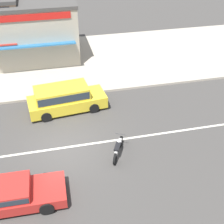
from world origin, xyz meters
TOP-DOWN VIEW (x-y plane):
  - ground_plane at (0.00, 0.00)m, footprint 160.00×160.00m
  - lane_centre_stripe at (0.00, 0.00)m, footprint 50.40×0.14m
  - kerb_strip at (0.00, 9.97)m, footprint 68.00×10.00m
  - sedan_red_0 at (-2.51, -3.07)m, footprint 4.55×1.89m
  - minivan_yellow_2 at (0.39, 3.51)m, footprint 4.85×2.22m
  - motorcycle_0 at (2.54, -1.07)m, footprint 1.00×1.75m
  - shopfront_far_kios at (-1.20, 11.56)m, footprint 6.70×6.06m

SIDE VIEW (x-z plane):
  - ground_plane at x=0.00m, z-range 0.00..0.00m
  - lane_centre_stripe at x=0.00m, z-range 0.00..0.01m
  - kerb_strip at x=0.00m, z-range 0.00..0.15m
  - motorcycle_0 at x=2.54m, z-range 0.03..0.82m
  - sedan_red_0 at x=-2.51m, z-range 0.00..1.07m
  - minivan_yellow_2 at x=0.39m, z-range 0.06..1.63m
  - shopfront_far_kios at x=-1.20m, z-range 0.16..4.61m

